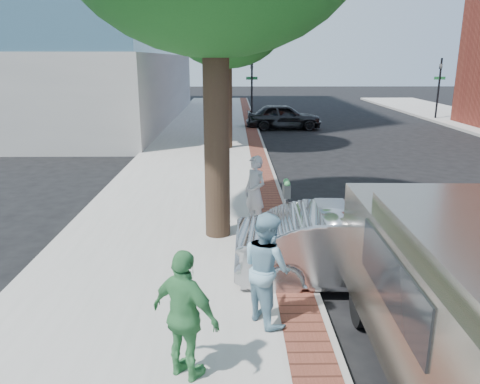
{
  "coord_description": "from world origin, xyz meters",
  "views": [
    {
      "loc": [
        -0.27,
        -7.43,
        3.74
      ],
      "look_at": [
        -0.14,
        1.47,
        1.2
      ],
      "focal_mm": 35.0,
      "sensor_mm": 36.0,
      "label": 1
    }
  ],
  "objects_px": {
    "parking_meter": "(286,202)",
    "person_green": "(185,316)",
    "person_officer": "(267,268)",
    "sedan_silver": "(353,247)",
    "person_gray": "(255,192)",
    "bg_car": "(284,116)"
  },
  "relations": [
    {
      "from": "parking_meter",
      "to": "person_green",
      "type": "bearing_deg",
      "value": -113.44
    },
    {
      "from": "person_officer",
      "to": "person_green",
      "type": "distance_m",
      "value": 1.59
    },
    {
      "from": "parking_meter",
      "to": "sedan_silver",
      "type": "height_order",
      "value": "parking_meter"
    },
    {
      "from": "parking_meter",
      "to": "person_officer",
      "type": "height_order",
      "value": "person_officer"
    },
    {
      "from": "person_officer",
      "to": "person_green",
      "type": "xyz_separation_m",
      "value": [
        -1.01,
        -1.23,
        -0.01
      ]
    },
    {
      "from": "person_gray",
      "to": "person_green",
      "type": "xyz_separation_m",
      "value": [
        -1.02,
        -5.03,
        -0.01
      ]
    },
    {
      "from": "person_gray",
      "to": "person_green",
      "type": "distance_m",
      "value": 5.14
    },
    {
      "from": "person_gray",
      "to": "bg_car",
      "type": "bearing_deg",
      "value": 133.45
    },
    {
      "from": "person_green",
      "to": "sedan_silver",
      "type": "relative_size",
      "value": 0.39
    },
    {
      "from": "sedan_silver",
      "to": "bg_car",
      "type": "height_order",
      "value": "bg_car"
    },
    {
      "from": "parking_meter",
      "to": "sedan_silver",
      "type": "bearing_deg",
      "value": -40.03
    },
    {
      "from": "person_gray",
      "to": "person_officer",
      "type": "xyz_separation_m",
      "value": [
        -0.01,
        -3.81,
        -0.0
      ]
    },
    {
      "from": "person_green",
      "to": "sedan_silver",
      "type": "xyz_separation_m",
      "value": [
        2.58,
        2.63,
        -0.28
      ]
    },
    {
      "from": "person_gray",
      "to": "bg_car",
      "type": "xyz_separation_m",
      "value": [
        2.31,
        16.02,
        -0.26
      ]
    },
    {
      "from": "parking_meter",
      "to": "person_gray",
      "type": "distance_m",
      "value": 1.62
    },
    {
      "from": "person_green",
      "to": "bg_car",
      "type": "xyz_separation_m",
      "value": [
        3.33,
        21.05,
        -0.24
      ]
    },
    {
      "from": "sedan_silver",
      "to": "person_gray",
      "type": "bearing_deg",
      "value": 34.67
    },
    {
      "from": "person_gray",
      "to": "person_green",
      "type": "bearing_deg",
      "value": -49.79
    },
    {
      "from": "bg_car",
      "to": "person_green",
      "type": "bearing_deg",
      "value": 170.82
    },
    {
      "from": "person_gray",
      "to": "parking_meter",
      "type": "bearing_deg",
      "value": -19.92
    },
    {
      "from": "parking_meter",
      "to": "person_officer",
      "type": "relative_size",
      "value": 0.92
    },
    {
      "from": "person_gray",
      "to": "person_officer",
      "type": "bearing_deg",
      "value": -38.49
    }
  ]
}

